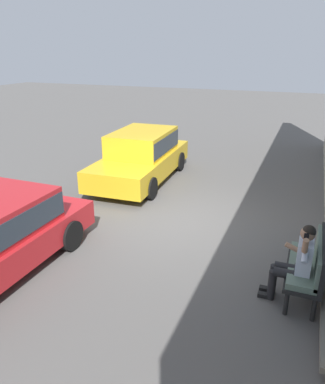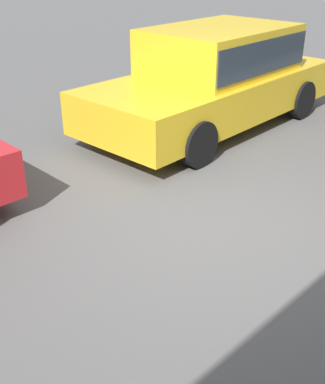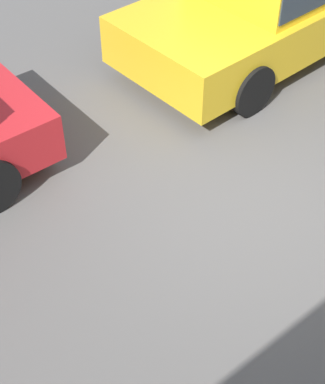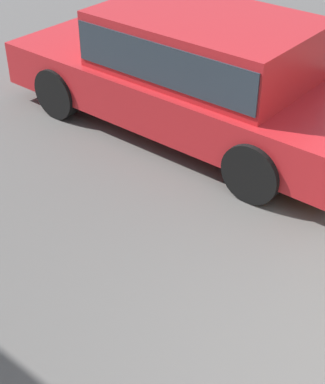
% 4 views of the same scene
% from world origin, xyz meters
% --- Properties ---
extents(parked_car_mid, '(4.43, 1.84, 1.36)m').
position_xyz_m(parked_car_mid, '(3.36, -2.39, 0.74)').
color(parked_car_mid, red).
rests_on(parked_car_mid, ground_plane).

